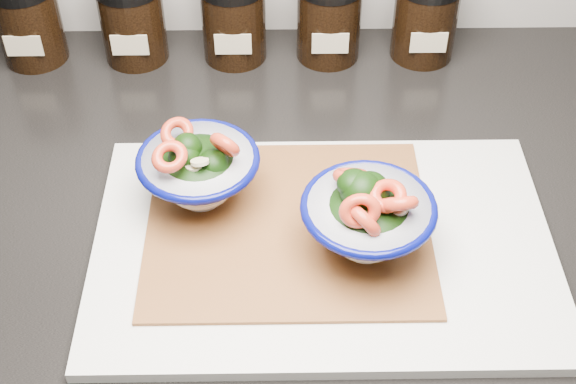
{
  "coord_description": "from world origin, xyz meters",
  "views": [
    {
      "loc": [
        0.02,
        0.82,
        1.49
      ],
      "look_at": [
        0.03,
        1.37,
        0.96
      ],
      "focal_mm": 50.0,
      "sensor_mm": 36.0,
      "label": 1
    }
  ],
  "objects_px": {
    "spice_jar_b": "(132,18)",
    "spice_jar_c": "(234,17)",
    "bowl_right": "(367,217)",
    "spice_jar_e": "(426,16)",
    "bowl_left": "(199,170)",
    "spice_jar_d": "(329,16)",
    "cutting_board": "(323,245)",
    "spice_jar_a": "(28,19)"
  },
  "relations": [
    {
      "from": "spice_jar_a",
      "to": "spice_jar_b",
      "type": "distance_m",
      "value": 0.13
    },
    {
      "from": "spice_jar_d",
      "to": "spice_jar_b",
      "type": "bearing_deg",
      "value": 180.0
    },
    {
      "from": "bowl_right",
      "to": "spice_jar_a",
      "type": "relative_size",
      "value": 1.13
    },
    {
      "from": "spice_jar_a",
      "to": "spice_jar_b",
      "type": "relative_size",
      "value": 1.0
    },
    {
      "from": "spice_jar_c",
      "to": "spice_jar_e",
      "type": "xyz_separation_m",
      "value": [
        0.24,
        0.0,
        0.0
      ]
    },
    {
      "from": "cutting_board",
      "to": "bowl_right",
      "type": "bearing_deg",
      "value": -16.2
    },
    {
      "from": "spice_jar_a",
      "to": "spice_jar_d",
      "type": "distance_m",
      "value": 0.37
    },
    {
      "from": "spice_jar_c",
      "to": "spice_jar_e",
      "type": "distance_m",
      "value": 0.24
    },
    {
      "from": "bowl_right",
      "to": "spice_jar_a",
      "type": "height_order",
      "value": "same"
    },
    {
      "from": "bowl_left",
      "to": "spice_jar_c",
      "type": "bearing_deg",
      "value": 84.79
    },
    {
      "from": "spice_jar_a",
      "to": "spice_jar_e",
      "type": "xyz_separation_m",
      "value": [
        0.49,
        0.0,
        0.0
      ]
    },
    {
      "from": "bowl_right",
      "to": "spice_jar_b",
      "type": "bearing_deg",
      "value": 127.01
    },
    {
      "from": "spice_jar_a",
      "to": "spice_jar_c",
      "type": "relative_size",
      "value": 1.0
    },
    {
      "from": "spice_jar_b",
      "to": "spice_jar_a",
      "type": "bearing_deg",
      "value": 180.0
    },
    {
      "from": "bowl_right",
      "to": "spice_jar_d",
      "type": "distance_m",
      "value": 0.35
    },
    {
      "from": "spice_jar_a",
      "to": "spice_jar_e",
      "type": "distance_m",
      "value": 0.49
    },
    {
      "from": "spice_jar_b",
      "to": "spice_jar_c",
      "type": "relative_size",
      "value": 1.0
    },
    {
      "from": "cutting_board",
      "to": "spice_jar_a",
      "type": "height_order",
      "value": "spice_jar_a"
    },
    {
      "from": "spice_jar_c",
      "to": "cutting_board",
      "type": "bearing_deg",
      "value": -73.85
    },
    {
      "from": "bowl_left",
      "to": "bowl_right",
      "type": "xyz_separation_m",
      "value": [
        0.16,
        -0.07,
        0.0
      ]
    },
    {
      "from": "bowl_left",
      "to": "spice_jar_c",
      "type": "distance_m",
      "value": 0.28
    },
    {
      "from": "spice_jar_d",
      "to": "cutting_board",
      "type": "bearing_deg",
      "value": -93.61
    },
    {
      "from": "bowl_right",
      "to": "spice_jar_e",
      "type": "height_order",
      "value": "same"
    },
    {
      "from": "bowl_left",
      "to": "spice_jar_c",
      "type": "height_order",
      "value": "bowl_left"
    },
    {
      "from": "cutting_board",
      "to": "spice_jar_d",
      "type": "relative_size",
      "value": 3.98
    },
    {
      "from": "cutting_board",
      "to": "spice_jar_b",
      "type": "distance_m",
      "value": 0.41
    },
    {
      "from": "cutting_board",
      "to": "spice_jar_d",
      "type": "bearing_deg",
      "value": 86.39
    },
    {
      "from": "spice_jar_e",
      "to": "bowl_right",
      "type": "bearing_deg",
      "value": -106.42
    },
    {
      "from": "cutting_board",
      "to": "spice_jar_a",
      "type": "distance_m",
      "value": 0.49
    },
    {
      "from": "spice_jar_b",
      "to": "spice_jar_e",
      "type": "distance_m",
      "value": 0.36
    },
    {
      "from": "spice_jar_e",
      "to": "bowl_left",
      "type": "bearing_deg",
      "value": -133.55
    },
    {
      "from": "spice_jar_e",
      "to": "spice_jar_c",
      "type": "bearing_deg",
      "value": 180.0
    },
    {
      "from": "spice_jar_c",
      "to": "spice_jar_d",
      "type": "bearing_deg",
      "value": 0.0
    },
    {
      "from": "spice_jar_e",
      "to": "spice_jar_b",
      "type": "bearing_deg",
      "value": 180.0
    },
    {
      "from": "spice_jar_b",
      "to": "bowl_right",
      "type": "bearing_deg",
      "value": -52.99
    },
    {
      "from": "spice_jar_a",
      "to": "spice_jar_c",
      "type": "distance_m",
      "value": 0.25
    },
    {
      "from": "spice_jar_a",
      "to": "spice_jar_e",
      "type": "relative_size",
      "value": 1.0
    },
    {
      "from": "cutting_board",
      "to": "bowl_left",
      "type": "xyz_separation_m",
      "value": [
        -0.12,
        0.06,
        0.05
      ]
    },
    {
      "from": "cutting_board",
      "to": "bowl_left",
      "type": "distance_m",
      "value": 0.14
    },
    {
      "from": "bowl_left",
      "to": "spice_jar_c",
      "type": "relative_size",
      "value": 1.09
    },
    {
      "from": "bowl_left",
      "to": "spice_jar_b",
      "type": "distance_m",
      "value": 0.3
    },
    {
      "from": "bowl_right",
      "to": "spice_jar_d",
      "type": "height_order",
      "value": "same"
    }
  ]
}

